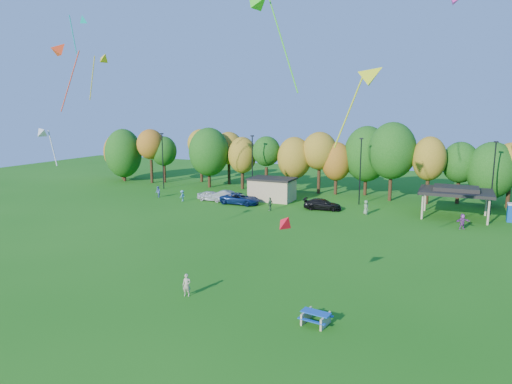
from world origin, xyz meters
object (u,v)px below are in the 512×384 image
at_px(picnic_table, 316,317).
at_px(car_a, 212,196).
at_px(kite_flyer, 187,285).
at_px(car_c, 240,199).
at_px(car_d, 322,204).
at_px(car_b, 229,196).

xyz_separation_m(picnic_table, car_a, (-24.39, 30.79, 0.27)).
bearing_deg(kite_flyer, car_c, 91.89).
height_order(kite_flyer, car_c, kite_flyer).
distance_m(picnic_table, car_d, 32.53).
distance_m(car_b, car_d, 13.54).
distance_m(picnic_table, car_a, 39.28).
xyz_separation_m(kite_flyer, car_a, (-14.99, 30.31, -0.08)).
xyz_separation_m(car_a, car_c, (4.75, -0.51, 0.05)).
bearing_deg(car_c, car_a, 84.30).
relative_size(car_a, car_d, 0.86).
distance_m(picnic_table, car_b, 38.13).
xyz_separation_m(picnic_table, kite_flyer, (-9.40, 0.48, 0.35)).
bearing_deg(picnic_table, kite_flyer, -174.80).
relative_size(car_a, car_b, 0.90).
bearing_deg(car_d, kite_flyer, 171.51).
distance_m(picnic_table, kite_flyer, 9.42).
relative_size(picnic_table, car_a, 0.47).
distance_m(car_c, car_d, 11.35).
bearing_deg(car_a, car_d, -84.53).
relative_size(picnic_table, car_d, 0.40).
bearing_deg(picnic_table, car_d, 112.96).
bearing_deg(picnic_table, car_b, 133.12).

